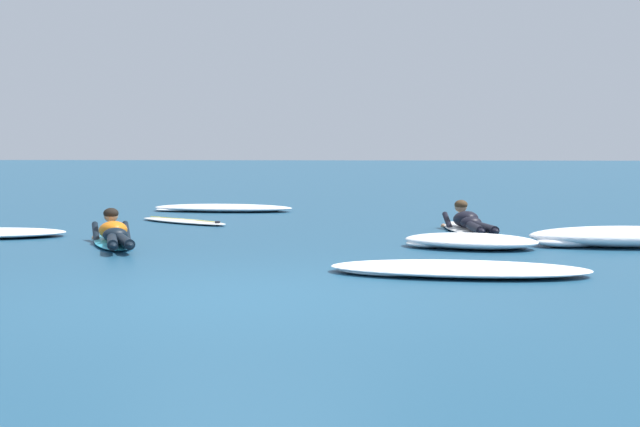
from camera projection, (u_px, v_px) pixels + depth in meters
ground_plane at (314, 214)px, 18.52m from camera, size 120.00×120.00×0.00m
surfer_near at (114, 235)px, 12.81m from camera, size 1.29×2.58×0.53m
surfer_far at (468, 224)px, 14.72m from camera, size 0.85×2.62×0.53m
drifting_surfboard at (184, 221)px, 16.40m from camera, size 2.03×1.73×0.16m
whitewater_front at (223, 208)px, 19.25m from camera, size 3.03×1.28×0.15m
whitewater_mid_left at (471, 241)px, 12.48m from camera, size 2.06×1.55×0.20m
whitewater_mid_right at (629, 237)px, 12.67m from camera, size 2.75×1.09×0.28m
whitewater_far_band at (460, 269)px, 9.97m from camera, size 2.95×1.43×0.13m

